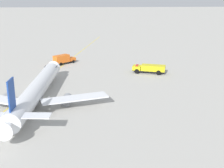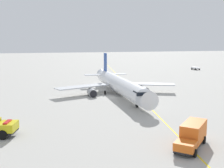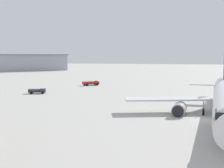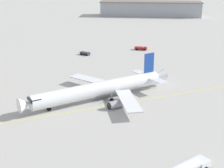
% 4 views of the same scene
% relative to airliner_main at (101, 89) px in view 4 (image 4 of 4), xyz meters
% --- Properties ---
extents(ground_plane, '(600.00, 600.00, 0.00)m').
position_rel_airliner_main_xyz_m(ground_plane, '(2.52, 2.50, -2.68)').
color(ground_plane, '#ADAAA3').
extents(airliner_main, '(32.92, 42.85, 10.45)m').
position_rel_airliner_main_xyz_m(airliner_main, '(0.00, 0.00, 0.00)').
color(airliner_main, white).
rests_on(airliner_main, ground_plane).
extents(baggage_truck_truck, '(4.47, 2.96, 1.22)m').
position_rel_airliner_main_xyz_m(baggage_truck_truck, '(42.48, -20.28, -1.96)').
color(baggage_truck_truck, '#232326').
rests_on(baggage_truck_truck, ground_plane).
extents(ops_pickup_truck, '(5.11, 4.83, 1.41)m').
position_rel_airliner_main_xyz_m(ops_pickup_truck, '(36.44, -43.70, -1.87)').
color(ops_pickup_truck, '#232326').
rests_on(ops_pickup_truck, ground_plane).
extents(terminal_shed, '(59.63, 64.63, 10.19)m').
position_rel_airliner_main_xyz_m(terminal_shed, '(112.50, -115.31, 2.44)').
color(terminal_shed, '#999EA8').
rests_on(terminal_shed, ground_plane).
extents(taxiway_centreline, '(40.12, 190.77, 0.01)m').
position_rel_airliner_main_xyz_m(taxiway_centreline, '(-5.20, -1.12, -2.67)').
color(taxiway_centreline, yellow).
rests_on(taxiway_centreline, ground_plane).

